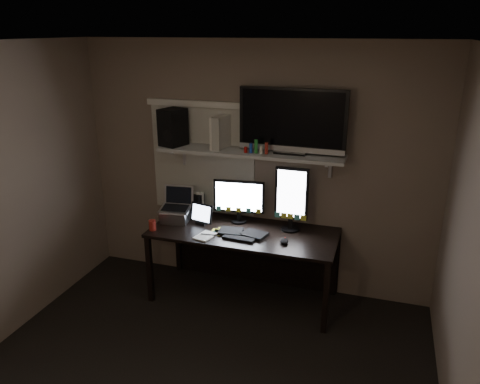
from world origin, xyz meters
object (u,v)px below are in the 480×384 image
at_px(monitor_landscape, 239,201).
at_px(speaker, 173,127).
at_px(monitor_portrait, 291,199).
at_px(desk, 247,243).
at_px(keyboard, 242,233).
at_px(game_console, 220,132).
at_px(laptop, 175,206).
at_px(tablet, 202,214).
at_px(mouse, 284,241).
at_px(tv, 292,121).
at_px(cup, 152,225).

xyz_separation_m(monitor_landscape, speaker, (-0.68, -0.02, 0.71)).
xyz_separation_m(monitor_landscape, monitor_portrait, (0.54, -0.04, 0.10)).
bearing_deg(desk, keyboard, -86.32).
bearing_deg(speaker, game_console, 21.75).
relative_size(keyboard, laptop, 1.37).
relative_size(tablet, laptop, 0.73).
bearing_deg(game_console, tablet, -116.17).
xyz_separation_m(mouse, tv, (-0.04, 0.39, 1.03)).
bearing_deg(cup, laptop, 65.38).
bearing_deg(speaker, tv, 20.73).
xyz_separation_m(monitor_landscape, tablet, (-0.33, -0.17, -0.11)).
distance_m(keyboard, tablet, 0.48).
relative_size(monitor_landscape, tv, 0.51).
bearing_deg(monitor_portrait, cup, -160.96).
xyz_separation_m(tablet, speaker, (-0.34, 0.15, 0.82)).
distance_m(tablet, cup, 0.50).
height_order(desk, mouse, mouse).
height_order(desk, keyboard, keyboard).
height_order(monitor_landscape, speaker, speaker).
height_order(laptop, cup, laptop).
bearing_deg(laptop, desk, 0.23).
height_order(monitor_portrait, mouse, monitor_portrait).
relative_size(desk, mouse, 15.64).
bearing_deg(game_console, speaker, -165.09).
bearing_deg(monitor_landscape, mouse, -38.97).
height_order(monitor_landscape, keyboard, monitor_landscape).
xyz_separation_m(desk, tablet, (-0.45, -0.08, 0.29)).
bearing_deg(game_console, cup, -128.45).
xyz_separation_m(tv, speaker, (-1.18, -0.05, -0.12)).
xyz_separation_m(monitor_landscape, mouse, (0.55, -0.35, -0.20)).
bearing_deg(speaker, mouse, 2.98).
height_order(desk, tablet, tablet).
distance_m(cup, tv, 1.67).
relative_size(tablet, cup, 2.47).
height_order(desk, monitor_landscape, monitor_landscape).
bearing_deg(keyboard, cup, -164.93).
relative_size(keyboard, mouse, 4.07).
distance_m(mouse, cup, 1.29).
relative_size(monitor_portrait, game_console, 2.04).
distance_m(laptop, tv, 1.44).
height_order(keyboard, tv, tv).
height_order(monitor_portrait, tv, tv).
relative_size(monitor_portrait, cup, 6.33).
xyz_separation_m(desk, laptop, (-0.73, -0.09, 0.35)).
distance_m(monitor_portrait, keyboard, 0.57).
distance_m(monitor_landscape, tv, 0.97).
bearing_deg(monitor_landscape, laptop, -170.04).
bearing_deg(cup, monitor_portrait, 17.79).
relative_size(keyboard, game_console, 1.49).
height_order(desk, cup, cup).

